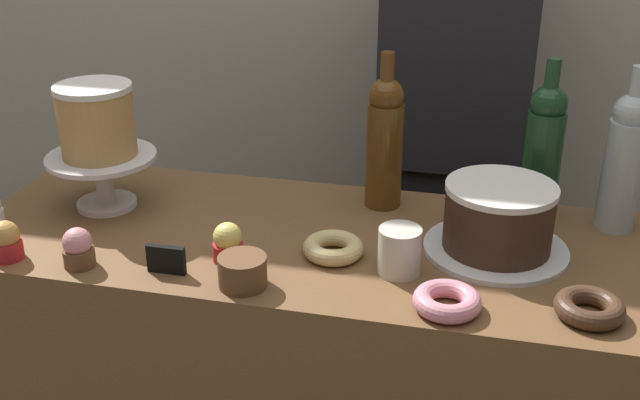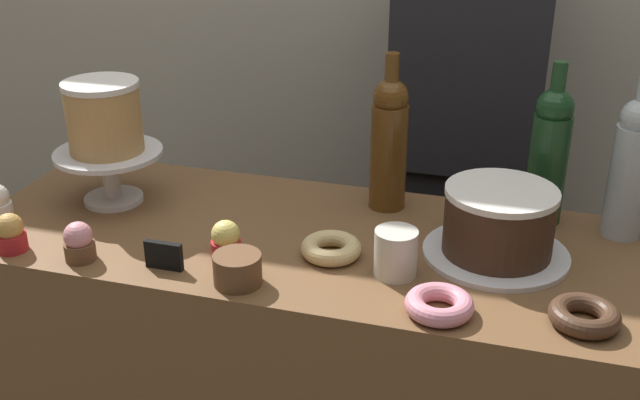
% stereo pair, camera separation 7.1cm
% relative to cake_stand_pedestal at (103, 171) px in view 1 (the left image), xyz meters
% --- Properties ---
extents(cake_stand_pedestal, '(0.22, 0.22, 0.12)m').
position_rel_cake_stand_pedestal_xyz_m(cake_stand_pedestal, '(0.00, 0.00, 0.00)').
color(cake_stand_pedestal, silver).
rests_on(cake_stand_pedestal, display_counter).
extents(white_layer_cake, '(0.15, 0.15, 0.15)m').
position_rel_cake_stand_pedestal_xyz_m(white_layer_cake, '(-0.00, 0.00, 0.11)').
color(white_layer_cake, tan).
rests_on(white_layer_cake, cake_stand_pedestal).
extents(silver_serving_platter, '(0.27, 0.27, 0.01)m').
position_rel_cake_stand_pedestal_xyz_m(silver_serving_platter, '(0.80, -0.02, -0.07)').
color(silver_serving_platter, white).
rests_on(silver_serving_platter, display_counter).
extents(chocolate_round_cake, '(0.20, 0.20, 0.12)m').
position_rel_cake_stand_pedestal_xyz_m(chocolate_round_cake, '(0.80, -0.02, -0.01)').
color(chocolate_round_cake, '#3D2619').
rests_on(chocolate_round_cake, silver_serving_platter).
extents(wine_bottle_green, '(0.08, 0.08, 0.33)m').
position_rel_cake_stand_pedestal_xyz_m(wine_bottle_green, '(0.88, 0.17, 0.07)').
color(wine_bottle_green, '#193D1E').
rests_on(wine_bottle_green, display_counter).
extents(wine_bottle_amber, '(0.08, 0.08, 0.33)m').
position_rel_cake_stand_pedestal_xyz_m(wine_bottle_amber, '(0.56, 0.14, 0.07)').
color(wine_bottle_amber, '#5B3814').
rests_on(wine_bottle_amber, display_counter).
extents(wine_bottle_clear, '(0.08, 0.08, 0.33)m').
position_rel_cake_stand_pedestal_xyz_m(wine_bottle_clear, '(1.02, 0.14, 0.07)').
color(wine_bottle_clear, '#B2BCC1').
rests_on(wine_bottle_clear, display_counter).
extents(cupcake_lemon, '(0.06, 0.06, 0.07)m').
position_rel_cake_stand_pedestal_xyz_m(cupcake_lemon, '(0.33, -0.16, -0.04)').
color(cupcake_lemon, red).
rests_on(cupcake_lemon, display_counter).
extents(cupcake_strawberry, '(0.06, 0.06, 0.07)m').
position_rel_cake_stand_pedestal_xyz_m(cupcake_strawberry, '(0.08, -0.24, -0.04)').
color(cupcake_strawberry, brown).
rests_on(cupcake_strawberry, display_counter).
extents(cupcake_caramel, '(0.06, 0.06, 0.07)m').
position_rel_cake_stand_pedestal_xyz_m(cupcake_caramel, '(-0.07, -0.25, -0.04)').
color(cupcake_caramel, red).
rests_on(cupcake_caramel, display_counter).
extents(donut_pink, '(0.11, 0.11, 0.03)m').
position_rel_cake_stand_pedestal_xyz_m(donut_pink, '(0.73, -0.24, -0.06)').
color(donut_pink, pink).
rests_on(donut_pink, display_counter).
extents(donut_glazed, '(0.11, 0.11, 0.03)m').
position_rel_cake_stand_pedestal_xyz_m(donut_glazed, '(0.51, -0.10, -0.06)').
color(donut_glazed, '#E0C17F').
rests_on(donut_glazed, display_counter).
extents(donut_chocolate, '(0.11, 0.11, 0.03)m').
position_rel_cake_stand_pedestal_xyz_m(donut_chocolate, '(0.95, -0.20, -0.06)').
color(donut_chocolate, '#472D1E').
rests_on(donut_chocolate, display_counter).
extents(cookie_stack, '(0.08, 0.08, 0.05)m').
position_rel_cake_stand_pedestal_xyz_m(cookie_stack, '(0.38, -0.24, -0.05)').
color(cookie_stack, brown).
rests_on(cookie_stack, display_counter).
extents(price_sign_chalkboard, '(0.07, 0.01, 0.05)m').
position_rel_cake_stand_pedestal_xyz_m(price_sign_chalkboard, '(0.24, -0.23, -0.05)').
color(price_sign_chalkboard, black).
rests_on(price_sign_chalkboard, display_counter).
extents(coffee_cup_ceramic, '(0.08, 0.08, 0.08)m').
position_rel_cake_stand_pedestal_xyz_m(coffee_cup_ceramic, '(0.64, -0.13, -0.04)').
color(coffee_cup_ceramic, silver).
rests_on(coffee_cup_ceramic, display_counter).
extents(barista_figure, '(0.36, 0.22, 1.60)m').
position_rel_cake_stand_pedestal_xyz_m(barista_figure, '(0.67, 0.54, -0.13)').
color(barista_figure, black).
rests_on(barista_figure, ground_plane).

